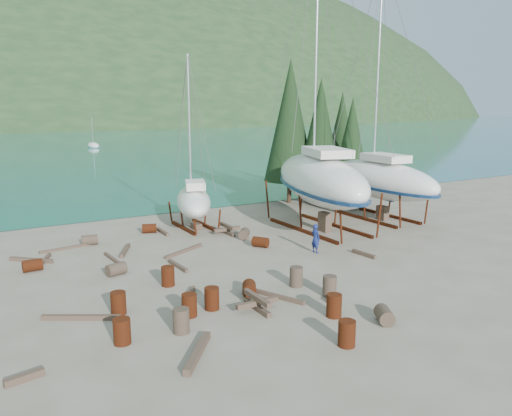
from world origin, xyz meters
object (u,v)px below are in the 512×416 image
large_sailboat_far (379,179)px  small_sailboat_shore (194,201)px  large_sailboat_near (320,179)px  worker (316,238)px

large_sailboat_far → small_sailboat_shore: bearing=166.5°
large_sailboat_near → small_sailboat_shore: bearing=166.1°
large_sailboat_near → large_sailboat_far: 5.55m
small_sailboat_shore → worker: (3.44, -8.47, -1.02)m
large_sailboat_near → large_sailboat_far: bearing=23.4°
large_sailboat_near → small_sailboat_shore: 8.21m
large_sailboat_far → small_sailboat_shore: size_ratio=1.59×
small_sailboat_shore → worker: small_sailboat_shore is taller
small_sailboat_shore → worker: size_ratio=6.92×
worker → small_sailboat_shore: bearing=15.5°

